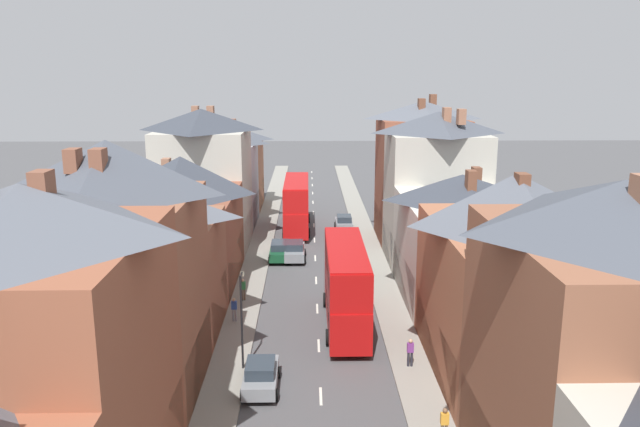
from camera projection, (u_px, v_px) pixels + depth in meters
The scene contains 16 objects.
pavement_left at pixel (259, 251), 57.01m from camera, with size 2.20×104.00×0.14m, color gray.
pavement_right at pixel (370, 251), 57.21m from camera, with size 2.20×104.00×0.14m, color gray.
centre_line_dashes at pixel (315, 258), 55.18m from camera, with size 0.14×97.80×0.01m.
terrace_row_left at pixel (165, 234), 41.53m from camera, with size 8.00×74.52×13.10m.
terrace_row_right at pixel (494, 255), 36.08m from camera, with size 8.00×57.29×14.01m.
double_decker_bus_lead at pixel (296, 204), 64.11m from camera, with size 2.74×10.80×5.30m.
double_decker_bus_mid_street at pixel (346, 284), 40.04m from camera, with size 2.74×10.80×5.30m.
car_near_blue at pixel (344, 223), 64.54m from camera, with size 1.90×3.82×1.62m.
car_near_silver at pixel (280, 250), 54.69m from camera, with size 1.90×4.50×1.62m.
car_parked_left_a at pixel (295, 251), 54.49m from camera, with size 1.90×4.17×1.67m.
car_parked_right_a at pixel (261, 375), 32.31m from camera, with size 1.90×3.85×1.60m.
pedestrian_near_right at pixel (444, 423), 27.51m from camera, with size 0.36×0.22×1.61m.
pedestrian_mid_left at pixel (410, 351), 34.54m from camera, with size 0.36×0.22×1.61m.
pedestrian_mid_right at pixel (234, 308), 40.77m from camera, with size 0.36×0.22×1.61m.
pedestrian_far_left at pixel (243, 288), 44.49m from camera, with size 0.36×0.22×1.61m.
street_lamp at pixel (242, 314), 33.96m from camera, with size 0.20×1.12×5.50m.
Camera 1 is at (-0.60, -16.88, 16.23)m, focal length 35.00 mm.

